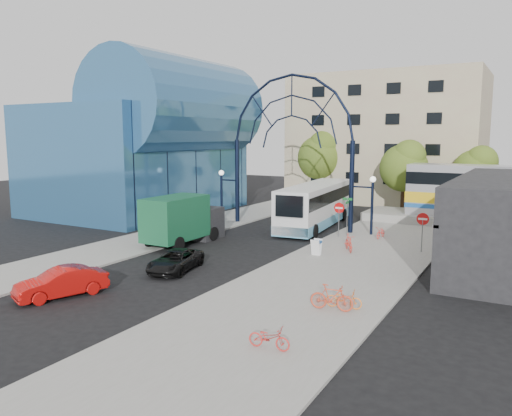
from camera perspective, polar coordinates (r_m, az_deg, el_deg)
The scene contains 22 objects.
ground at distance 28.51m, azimuth -8.40°, elevation -6.75°, with size 120.00×120.00×0.00m, color black.
sidewalk_east at distance 28.16m, azimuth 9.88°, elevation -6.85°, with size 8.00×56.00×0.12m, color gray.
plaza_west at distance 37.03m, azimuth -10.65°, elevation -3.22°, with size 5.00×50.00×0.12m, color gray.
gateway_arch at distance 39.53m, azimuth 4.08°, elevation 10.00°, with size 13.64×0.44×12.10m.
stop_sign at distance 36.21m, azimuth 9.47°, elevation -0.35°, with size 0.80×0.07×2.50m.
do_not_enter_sign at distance 32.67m, azimuth 18.51°, elevation -1.62°, with size 0.76×0.07×2.48m.
street_name_sign at distance 36.61m, azimuth 10.39°, elevation -0.06°, with size 0.70×0.70×2.80m.
sandwich_board at distance 30.62m, azimuth 6.93°, elevation -4.24°, with size 0.55×0.61×0.99m.
transit_hall at distance 48.88m, azimuth -11.96°, elevation 7.33°, with size 16.50×18.00×14.50m.
apartment_block at distance 58.59m, azimuth 14.82°, elevation 7.65°, with size 20.00×12.10×14.00m.
tree_north_a at distance 48.89m, azimuth 16.67°, elevation 4.71°, with size 4.48×4.48×7.00m.
tree_north_b at distance 55.70m, azimuth 7.52°, elevation 6.05°, with size 5.12×5.12×8.00m.
tree_north_c at distance 49.92m, azimuth 23.91°, elevation 4.03°, with size 4.16×4.16×6.50m.
city_bus at distance 40.78m, azimuth 6.87°, elevation 0.39°, with size 3.94×12.73×3.44m.
green_truck at distance 34.35m, azimuth -8.28°, elevation -1.34°, with size 2.62×6.63×3.33m.
black_suv at distance 27.73m, azimuth -9.21°, elevation -5.97°, with size 1.90×4.13×1.15m, color black.
red_sedan at distance 24.77m, azimuth -21.36°, elevation -7.94°, with size 1.42×4.06×1.34m, color #B90E0B.
bike_near_a at distance 36.63m, azimuth 14.08°, elevation -2.72°, with size 0.54×1.54×0.81m, color #FF3833.
bike_near_b at distance 32.03m, azimuth 10.55°, elevation -3.93°, with size 0.50×1.78×1.07m, color #ED3A2F.
bike_far_a at distance 21.68m, azimuth 10.00°, elevation -10.18°, with size 0.54×1.54×0.81m, color orange.
bike_far_b at distance 21.29m, azimuth 8.64°, elevation -10.08°, with size 0.52×1.83×1.10m, color #CA4228.
bike_far_c at distance 17.55m, azimuth 1.51°, elevation -14.61°, with size 0.53×1.51×0.79m, color red.
Camera 1 is at (17.03, -21.66, 7.33)m, focal length 35.00 mm.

